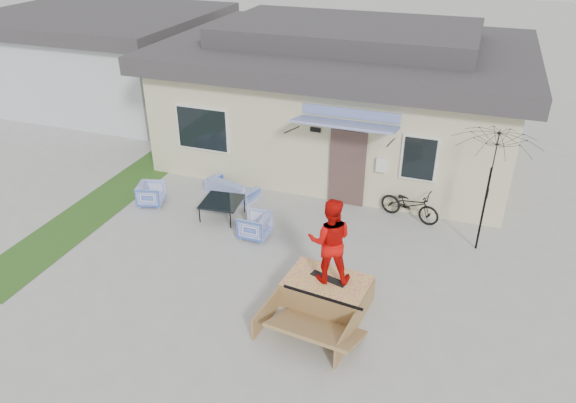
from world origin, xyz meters
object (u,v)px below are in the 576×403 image
(bicycle, at_px, (410,201))
(skate_ramp, at_px, (327,291))
(skateboard, at_px, (328,278))
(armchair_right, at_px, (255,224))
(coffee_table, at_px, (222,209))
(skater, at_px, (330,240))
(patio_umbrella, at_px, (489,182))
(armchair_left, at_px, (151,193))
(loveseat, at_px, (232,184))

(bicycle, relative_size, skate_ramp, 0.72)
(bicycle, distance_m, skateboard, 4.02)
(armchair_right, height_order, skateboard, armchair_right)
(coffee_table, bearing_deg, skater, -33.85)
(coffee_table, bearing_deg, skateboard, -33.85)
(armchair_right, height_order, skater, skater)
(armchair_right, relative_size, patio_umbrella, 0.30)
(skateboard, bearing_deg, skater, 105.66)
(armchair_left, xyz_separation_m, coffee_table, (2.09, 0.01, -0.10))
(bicycle, bearing_deg, skater, 179.83)
(armchair_left, height_order, patio_umbrella, patio_umbrella)
(loveseat, height_order, armchair_left, armchair_left)
(armchair_left, xyz_separation_m, skateboard, (5.58, -2.33, 0.23))
(armchair_right, height_order, coffee_table, armchair_right)
(loveseat, xyz_separation_m, skater, (3.79, -3.59, 1.17))
(armchair_left, height_order, armchair_right, armchair_right)
(bicycle, height_order, patio_umbrella, patio_umbrella)
(armchair_left, xyz_separation_m, armchair_right, (3.24, -0.58, 0.01))
(bicycle, xyz_separation_m, skater, (-1.06, -3.88, 0.98))
(armchair_left, distance_m, bicycle, 6.82)
(patio_umbrella, bearing_deg, skater, -132.40)
(loveseat, distance_m, skate_ramp, 5.25)
(armchair_left, relative_size, patio_umbrella, 0.29)
(loveseat, height_order, patio_umbrella, patio_umbrella)
(bicycle, xyz_separation_m, skateboard, (-1.06, -3.88, 0.06))
(bicycle, distance_m, skate_ramp, 4.08)
(skateboard, bearing_deg, coffee_table, 161.81)
(patio_umbrella, bearing_deg, bicycle, 153.60)
(armchair_right, bearing_deg, skateboard, 54.10)
(skateboard, bearing_deg, patio_umbrella, 63.26)
(skate_ramp, bearing_deg, skater, 90.00)
(armchair_right, bearing_deg, skater, 54.10)
(coffee_table, xyz_separation_m, patio_umbrella, (6.25, 0.69, 1.51))
(armchair_right, distance_m, bicycle, 4.01)
(loveseat, height_order, skateboard, loveseat)
(armchair_right, bearing_deg, loveseat, -140.78)
(patio_umbrella, height_order, skate_ramp, patio_umbrella)
(armchair_right, bearing_deg, coffee_table, -116.17)
(patio_umbrella, bearing_deg, skate_ramp, -131.96)
(skate_ramp, xyz_separation_m, skater, (0.01, 0.05, 1.21))
(bicycle, bearing_deg, coffee_table, 123.77)
(armchair_left, xyz_separation_m, skate_ramp, (5.57, -2.38, -0.06))
(armchair_left, distance_m, skate_ramp, 6.06)
(bicycle, xyz_separation_m, skate_ramp, (-1.06, -3.93, -0.23))
(skate_ramp, bearing_deg, armchair_right, 148.57)
(armchair_left, distance_m, skateboard, 6.05)
(coffee_table, relative_size, skater, 0.54)
(armchair_left, height_order, skate_ramp, armchair_left)
(armchair_left, height_order, bicycle, bicycle)
(coffee_table, height_order, skate_ramp, skate_ramp)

